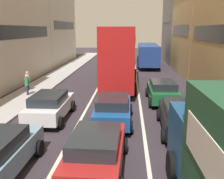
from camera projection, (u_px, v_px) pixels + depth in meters
sidewalk_left at (42, 85)px, 23.25m from camera, size 2.60×64.00×0.14m
lane_stripe_left at (99, 87)px, 22.94m from camera, size 0.16×60.00×0.01m
lane_stripe_right at (138, 87)px, 22.72m from camera, size 0.16×60.00×0.01m
sedan_centre_lane_second at (96, 150)px, 9.09m from camera, size 2.15×4.34×1.49m
hatchback_centre_lane_third at (113, 109)px, 13.84m from camera, size 2.06×4.30×1.49m
sedan_left_lane_third at (50, 105)px, 14.45m from camera, size 2.08×4.31×1.49m
sedan_right_lane_behind_truck at (181, 116)px, 12.68m from camera, size 2.18×4.36×1.49m
wagon_right_lane_far at (163, 91)px, 17.90m from camera, size 2.10×4.32×1.49m
bus_mid_queue_primary at (120, 54)px, 22.40m from camera, size 2.96×10.55×5.06m
bus_far_queue_secondary at (148, 53)px, 35.36m from camera, size 2.97×10.55×2.90m
pedestrian_near_kerb at (27, 80)px, 20.87m from camera, size 0.34×0.53×1.66m
pedestrian_mid_sidewalk at (27, 84)px, 19.39m from camera, size 0.34×0.50×1.66m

